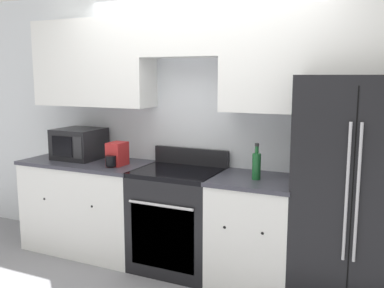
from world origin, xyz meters
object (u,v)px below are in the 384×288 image
at_px(oven_range, 178,219).
at_px(microwave, 79,144).
at_px(refrigerator, 356,192).
at_px(bottle, 256,165).

relative_size(oven_range, microwave, 2.44).
distance_m(oven_range, microwave, 1.32).
relative_size(oven_range, refrigerator, 0.61).
bearing_deg(refrigerator, bottle, -173.83).
xyz_separation_m(refrigerator, microwave, (-2.67, 0.02, 0.19)).
height_order(refrigerator, bottle, refrigerator).
height_order(oven_range, refrigerator, refrigerator).
bearing_deg(oven_range, refrigerator, 2.14).
relative_size(oven_range, bottle, 3.62).
relative_size(refrigerator, microwave, 3.99).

